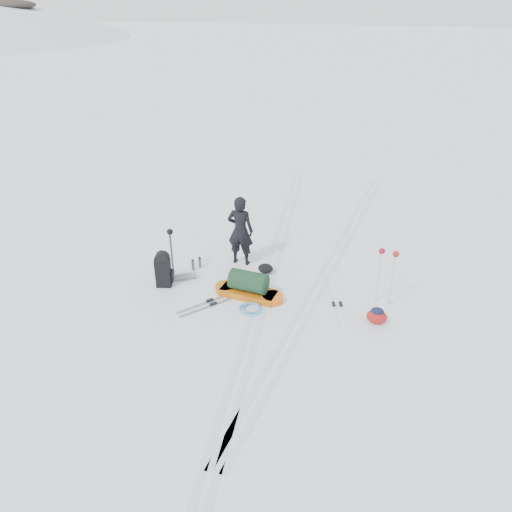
# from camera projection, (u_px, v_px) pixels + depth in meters

# --- Properties ---
(ground) EXTENTS (200.00, 200.00, 0.00)m
(ground) POSITION_uv_depth(u_px,v_px,m) (262.00, 298.00, 11.91)
(ground) COLOR white
(ground) RESTS_ON ground
(ski_tracks) EXTENTS (3.38, 17.97, 0.01)m
(ski_tracks) POSITION_uv_depth(u_px,v_px,m) (294.00, 283.00, 12.53)
(ski_tracks) COLOR silver
(ski_tracks) RESTS_ON ground
(skier) EXTENTS (0.71, 0.48, 1.90)m
(skier) POSITION_uv_depth(u_px,v_px,m) (240.00, 231.00, 13.01)
(skier) COLOR black
(skier) RESTS_ON ground
(pulk_sled) EXTENTS (1.78, 0.75, 0.66)m
(pulk_sled) POSITION_uv_depth(u_px,v_px,m) (249.00, 287.00, 11.88)
(pulk_sled) COLOR #C75C0B
(pulk_sled) RESTS_ON ground
(expedition_rucksack) EXTENTS (0.88, 0.79, 0.93)m
(expedition_rucksack) POSITION_uv_depth(u_px,v_px,m) (166.00, 270.00, 12.25)
(expedition_rucksack) COLOR black
(expedition_rucksack) RESTS_ON ground
(ski_poles_black) EXTENTS (0.16, 0.16, 1.29)m
(ski_poles_black) POSITION_uv_depth(u_px,v_px,m) (170.00, 237.00, 12.43)
(ski_poles_black) COLOR black
(ski_poles_black) RESTS_ON ground
(ski_poles_silver) EXTENTS (0.45, 0.21, 1.42)m
(ski_poles_silver) POSITION_uv_depth(u_px,v_px,m) (388.00, 259.00, 11.17)
(ski_poles_silver) COLOR silver
(ski_poles_silver) RESTS_ON ground
(touring_skis_grey) EXTENTS (1.34, 1.46, 0.06)m
(touring_skis_grey) POSITION_uv_depth(u_px,v_px,m) (211.00, 303.00, 11.71)
(touring_skis_grey) COLOR #92949A
(touring_skis_grey) RESTS_ON ground
(touring_skis_white) EXTENTS (0.65, 1.68, 0.06)m
(touring_skis_white) POSITION_uv_depth(u_px,v_px,m) (337.00, 305.00, 11.64)
(touring_skis_white) COLOR silver
(touring_skis_white) RESTS_ON ground
(rope_coil) EXTENTS (0.68, 0.68, 0.07)m
(rope_coil) POSITION_uv_depth(u_px,v_px,m) (251.00, 309.00, 11.47)
(rope_coil) COLOR #5ABEDA
(rope_coil) RESTS_ON ground
(small_daypack) EXTENTS (0.53, 0.47, 0.38)m
(small_daypack) POSITION_uv_depth(u_px,v_px,m) (377.00, 316.00, 10.96)
(small_daypack) COLOR maroon
(small_daypack) RESTS_ON ground
(thermos_pair) EXTENTS (0.21, 0.29, 0.31)m
(thermos_pair) POSITION_uv_depth(u_px,v_px,m) (196.00, 264.00, 13.11)
(thermos_pair) COLOR #57595E
(thermos_pair) RESTS_ON ground
(stuff_sack) EXTENTS (0.46, 0.38, 0.25)m
(stuff_sack) POSITION_uv_depth(u_px,v_px,m) (266.00, 268.00, 12.93)
(stuff_sack) COLOR black
(stuff_sack) RESTS_ON ground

